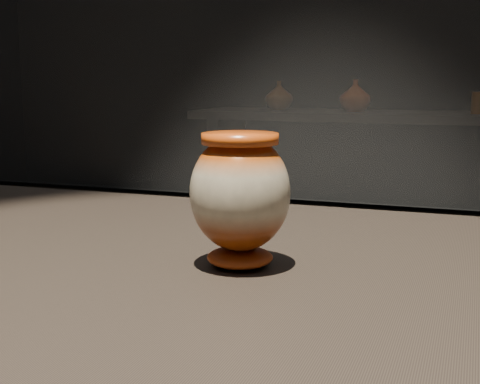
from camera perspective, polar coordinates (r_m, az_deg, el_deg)
The scene contains 5 objects.
main_vase at distance 0.75m, azimuth 0.00°, elevation -0.21°, with size 0.13×0.13×0.15m.
back_shelf at distance 4.21m, azimuth 9.76°, elevation 3.20°, with size 2.00×0.60×0.90m.
back_vase_left at distance 4.32m, azimuth 3.35°, elevation 8.22°, with size 0.18×0.18×0.18m, color brown.
back_vase_mid at distance 4.16m, azimuth 9.81°, elevation 8.10°, with size 0.19×0.19×0.19m, color maroon.
back_vase_right at distance 4.08m, azimuth 19.56°, elevation 7.18°, with size 0.06×0.06×0.13m, color brown.
Camera 1 is at (0.37, -0.68, 1.12)m, focal length 50.00 mm.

